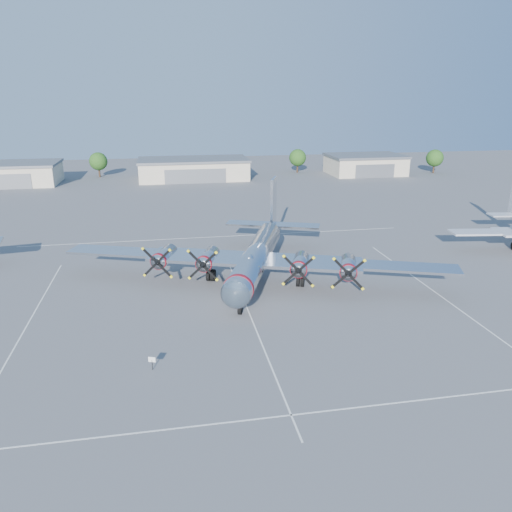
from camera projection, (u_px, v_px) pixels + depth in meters
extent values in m
plane|color=#535355|center=(242.00, 297.00, 55.94)|extent=(260.00, 260.00, 0.00)
cube|color=silver|center=(23.00, 333.00, 47.44)|extent=(0.15, 40.00, 0.01)
cube|color=silver|center=(250.00, 315.00, 51.26)|extent=(0.15, 40.00, 0.01)
cube|color=silver|center=(446.00, 300.00, 55.09)|extent=(0.15, 40.00, 0.01)
cube|color=silver|center=(291.00, 415.00, 35.38)|extent=(60.00, 0.15, 0.01)
cube|color=silver|center=(218.00, 237.00, 79.29)|extent=(60.00, 0.15, 0.01)
cube|color=#BEB097|center=(12.00, 175.00, 123.99)|extent=(22.00, 14.00, 4.80)
cube|color=slate|center=(10.00, 164.00, 123.15)|extent=(22.60, 14.60, 0.60)
cube|color=slate|center=(4.00, 182.00, 117.59)|extent=(12.10, 0.20, 3.60)
cube|color=#BEB097|center=(194.00, 170.00, 131.81)|extent=(28.00, 14.00, 4.80)
cube|color=slate|center=(193.00, 160.00, 130.97)|extent=(28.60, 14.60, 0.60)
cube|color=slate|center=(196.00, 176.00, 125.41)|extent=(15.40, 0.20, 3.60)
cube|color=#BEB097|center=(365.00, 165.00, 140.15)|extent=(20.00, 14.00, 4.80)
cube|color=slate|center=(366.00, 156.00, 139.31)|extent=(20.60, 14.60, 0.60)
cube|color=slate|center=(375.00, 171.00, 133.75)|extent=(11.00, 0.20, 3.60)
cylinder|color=#382619|center=(99.00, 172.00, 135.25)|extent=(0.50, 0.50, 2.80)
sphere|color=#294C15|center=(98.00, 161.00, 134.37)|extent=(4.80, 4.80, 4.80)
cylinder|color=#382619|center=(297.00, 168.00, 142.94)|extent=(0.50, 0.50, 2.80)
sphere|color=#294C15|center=(298.00, 158.00, 142.05)|extent=(4.80, 4.80, 4.80)
cylinder|color=#382619|center=(434.00, 168.00, 142.07)|extent=(0.50, 0.50, 2.80)
sphere|color=#294C15|center=(435.00, 158.00, 141.18)|extent=(4.80, 4.80, 4.80)
cylinder|color=black|center=(152.00, 365.00, 41.04)|extent=(0.07, 0.07, 0.90)
cube|color=white|center=(152.00, 360.00, 40.88)|extent=(0.60, 0.25, 0.45)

